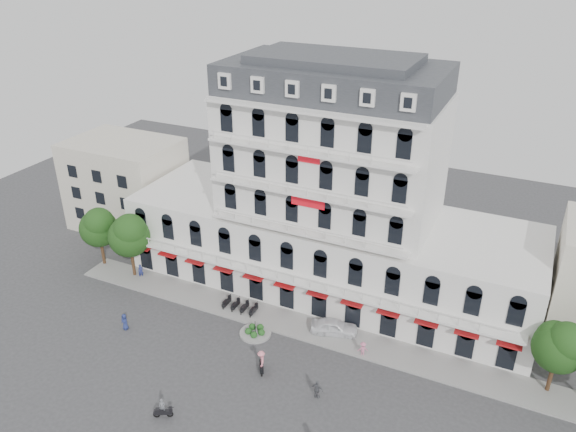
{
  "coord_description": "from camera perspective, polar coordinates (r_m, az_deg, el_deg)",
  "views": [
    {
      "loc": [
        19.15,
        -33.41,
        36.09
      ],
      "look_at": [
        -1.25,
        10.0,
        11.9
      ],
      "focal_mm": 35.0,
      "sensor_mm": 36.0,
      "label": 1
    }
  ],
  "objects": [
    {
      "name": "ground",
      "position": [
        52.78,
        -3.54,
        -16.44
      ],
      "size": [
        120.0,
        120.0,
        0.0
      ],
      "primitive_type": "plane",
      "color": "#38383A",
      "rests_on": "ground"
    },
    {
      "name": "sidewalk",
      "position": [
        58.84,
        0.7,
        -10.97
      ],
      "size": [
        53.0,
        4.0,
        0.16
      ],
      "primitive_type": "cube",
      "color": "gray",
      "rests_on": "ground"
    },
    {
      "name": "main_building",
      "position": [
        60.77,
        4.28,
        1.22
      ],
      "size": [
        45.0,
        15.0,
        25.8
      ],
      "color": "silver",
      "rests_on": "ground"
    },
    {
      "name": "flank_building_west",
      "position": [
        78.58,
        -16.11,
        3.15
      ],
      "size": [
        14.0,
        10.0,
        12.0
      ],
      "primitive_type": "cube",
      "color": "beige",
      "rests_on": "ground"
    },
    {
      "name": "traffic_island",
      "position": [
        57.69,
        -3.34,
        -11.69
      ],
      "size": [
        3.2,
        3.2,
        1.6
      ],
      "color": "gray",
      "rests_on": "ground"
    },
    {
      "name": "parked_scooter_row",
      "position": [
        61.11,
        -4.88,
        -9.55
      ],
      "size": [
        4.4,
        1.8,
        1.1
      ],
      "primitive_type": null,
      "color": "black",
      "rests_on": "ground"
    },
    {
      "name": "tree_west_outer",
      "position": [
        69.73,
        -18.71,
        -0.92
      ],
      "size": [
        4.5,
        4.48,
        7.76
      ],
      "color": "#382314",
      "rests_on": "ground"
    },
    {
      "name": "tree_west_inner",
      "position": [
        66.13,
        -15.85,
        -1.72
      ],
      "size": [
        4.76,
        4.76,
        8.25
      ],
      "color": "#382314",
      "rests_on": "ground"
    },
    {
      "name": "tree_east_inner",
      "position": [
        53.48,
        25.91,
        -11.67
      ],
      "size": [
        4.4,
        4.37,
        7.57
      ],
      "color": "#382314",
      "rests_on": "ground"
    },
    {
      "name": "parked_car",
      "position": [
        57.56,
        4.71,
        -11.16
      ],
      "size": [
        5.04,
        3.12,
        1.6
      ],
      "primitive_type": "imported",
      "rotation": [
        0.0,
        0.0,
        1.85
      ],
      "color": "white",
      "rests_on": "ground"
    },
    {
      "name": "rider_west",
      "position": [
        50.25,
        -12.62,
        -18.64
      ],
      "size": [
        1.56,
        1.01,
        1.94
      ],
      "rotation": [
        0.0,
        0.0,
        0.48
      ],
      "color": "black",
      "rests_on": "ground"
    },
    {
      "name": "rider_center",
      "position": [
        52.86,
        -2.73,
        -14.49
      ],
      "size": [
        1.21,
        1.54,
        2.35
      ],
      "rotation": [
        0.0,
        0.0,
        5.23
      ],
      "color": "black",
      "rests_on": "ground"
    },
    {
      "name": "pedestrian_left",
      "position": [
        60.21,
        -16.26,
        -10.27
      ],
      "size": [
        0.99,
        0.77,
        1.79
      ],
      "primitive_type": "imported",
      "rotation": [
        0.0,
        0.0,
        -0.25
      ],
      "color": "navy",
      "rests_on": "ground"
    },
    {
      "name": "pedestrian_mid",
      "position": [
        50.71,
        2.98,
        -17.19
      ],
      "size": [
        1.1,
        0.51,
        1.84
      ],
      "primitive_type": "imported",
      "rotation": [
        0.0,
        0.0,
        3.08
      ],
      "color": "#56575D",
      "rests_on": "ground"
    },
    {
      "name": "pedestrian_right",
      "position": [
        55.23,
        7.61,
        -13.26
      ],
      "size": [
        1.16,
        0.95,
        1.57
      ],
      "primitive_type": "imported",
      "rotation": [
        0.0,
        0.0,
        3.56
      ],
      "color": "#D26F91",
      "rests_on": "ground"
    },
    {
      "name": "pedestrian_far",
      "position": [
        67.93,
        -14.72,
        -5.45
      ],
      "size": [
        0.73,
        0.75,
        1.74
      ],
      "primitive_type": "imported",
      "rotation": [
        0.0,
        0.0,
        0.84
      ],
      "color": "navy",
      "rests_on": "ground"
    }
  ]
}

